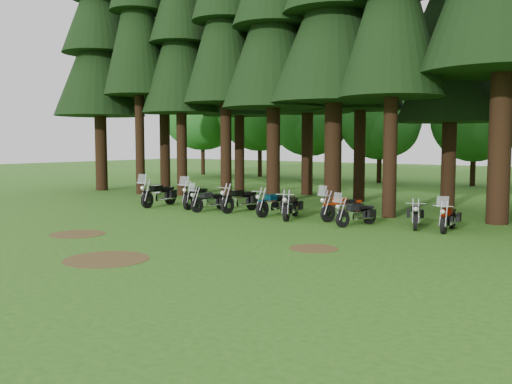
# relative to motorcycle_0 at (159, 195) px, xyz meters

# --- Properties ---
(ground) EXTENTS (120.00, 120.00, 0.00)m
(ground) POSITION_rel_motorcycle_0_xyz_m (6.80, -5.22, -0.52)
(ground) COLOR #2A6018
(ground) RESTS_ON ground
(pine_front_0) EXTENTS (5.49, 5.49, 16.17)m
(pine_front_0) POSITION_rel_motorcycle_0_xyz_m (-9.40, 4.06, 9.16)
(pine_front_0) COLOR black
(pine_front_0) RESTS_ON ground
(pine_front_2) EXTENTS (4.32, 4.32, 16.22)m
(pine_front_2) POSITION_rel_motorcycle_0_xyz_m (-2.97, 4.60, 9.19)
(pine_front_2) COLOR black
(pine_front_2) RESTS_ON ground
(pine_back_0) EXTENTS (5.00, 5.00, 17.21)m
(pine_back_0) POSITION_rel_motorcycle_0_xyz_m (-7.87, 8.03, 9.78)
(pine_back_0) COLOR black
(pine_back_0) RESTS_ON ground
(pine_back_1) EXTENTS (4.52, 4.52, 16.22)m
(pine_back_1) POSITION_rel_motorcycle_0_xyz_m (-2.45, 9.12, 9.19)
(pine_back_1) COLOR black
(pine_back_1) RESTS_ON ground
(pine_back_2) EXTENTS (4.85, 4.85, 16.30)m
(pine_back_2) POSITION_rel_motorcycle_0_xyz_m (2.43, 9.18, 9.24)
(pine_back_2) COLOR black
(pine_back_2) RESTS_ON ground
(pine_back_3) EXTENTS (4.35, 4.35, 16.20)m
(pine_back_3) POSITION_rel_motorcycle_0_xyz_m (6.44, 7.72, 9.17)
(pine_back_3) COLOR black
(pine_back_3) RESTS_ON ground
(pine_back_4) EXTENTS (4.94, 4.94, 13.78)m
(pine_back_4) POSITION_rel_motorcycle_0_xyz_m (10.84, 8.03, 7.73)
(pine_back_4) COLOR black
(pine_back_4) RESTS_ON ground
(decid_0) EXTENTS (8.00, 7.78, 10.00)m
(decid_0) POSITION_rel_motorcycle_0_xyz_m (-15.29, 20.04, 5.37)
(decid_0) COLOR black
(decid_0) RESTS_ON ground
(decid_1) EXTENTS (7.91, 7.69, 9.88)m
(decid_1) POSITION_rel_motorcycle_0_xyz_m (-9.18, 20.54, 5.31)
(decid_1) COLOR black
(decid_1) RESTS_ON ground
(decid_2) EXTENTS (6.72, 6.53, 8.40)m
(decid_2) POSITION_rel_motorcycle_0_xyz_m (-3.63, 19.56, 4.43)
(decid_2) COLOR black
(decid_2) RESTS_ON ground
(decid_3) EXTENTS (6.12, 5.95, 7.65)m
(decid_3) POSITION_rel_motorcycle_0_xyz_m (2.09, 19.91, 3.99)
(decid_3) COLOR black
(decid_3) RESTS_ON ground
(decid_4) EXTENTS (5.93, 5.76, 7.41)m
(decid_4) POSITION_rel_motorcycle_0_xyz_m (8.38, 21.10, 3.85)
(decid_4) COLOR black
(decid_4) RESTS_ON ground
(dirt_patch_0) EXTENTS (1.80, 1.80, 0.01)m
(dirt_patch_0) POSITION_rel_motorcycle_0_xyz_m (3.80, -7.22, -0.52)
(dirt_patch_0) COLOR #4C3D1E
(dirt_patch_0) RESTS_ON ground
(dirt_patch_1) EXTENTS (1.40, 1.40, 0.01)m
(dirt_patch_1) POSITION_rel_motorcycle_0_xyz_m (11.30, -4.72, -0.52)
(dirt_patch_1) COLOR #4C3D1E
(dirt_patch_1) RESTS_ON ground
(dirt_patch_2) EXTENTS (2.20, 2.20, 0.01)m
(dirt_patch_2) POSITION_rel_motorcycle_0_xyz_m (7.80, -9.22, -0.52)
(dirt_patch_2) COLOR #4C3D1E
(dirt_patch_2) RESTS_ON ground
(motorcycle_0) EXTENTS (0.66, 2.50, 1.57)m
(motorcycle_0) POSITION_rel_motorcycle_0_xyz_m (0.00, 0.00, 0.00)
(motorcycle_0) COLOR black
(motorcycle_0) RESTS_ON ground
(motorcycle_1) EXTENTS (0.95, 2.38, 1.51)m
(motorcycle_1) POSITION_rel_motorcycle_0_xyz_m (1.81, 0.60, -0.02)
(motorcycle_1) COLOR black
(motorcycle_1) RESTS_ON ground
(motorcycle_2) EXTENTS (0.55, 2.05, 1.28)m
(motorcycle_2) POSITION_rel_motorcycle_0_xyz_m (3.13, 0.03, -0.09)
(motorcycle_2) COLOR black
(motorcycle_2) RESTS_ON ground
(motorcycle_3) EXTENTS (0.36, 2.33, 0.95)m
(motorcycle_3) POSITION_rel_motorcycle_0_xyz_m (4.35, 0.66, -0.04)
(motorcycle_3) COLOR black
(motorcycle_3) RESTS_ON ground
(motorcycle_4) EXTENTS (0.36, 2.21, 0.90)m
(motorcycle_4) POSITION_rel_motorcycle_0_xyz_m (6.29, 0.48, -0.07)
(motorcycle_4) COLOR black
(motorcycle_4) RESTS_ON ground
(motorcycle_5) EXTENTS (0.91, 2.11, 0.90)m
(motorcycle_5) POSITION_rel_motorcycle_0_xyz_m (7.33, 0.11, -0.07)
(motorcycle_5) COLOR black
(motorcycle_5) RESTS_ON ground
(motorcycle_6) EXTENTS (0.95, 2.19, 1.40)m
(motorcycle_6) POSITION_rel_motorcycle_0_xyz_m (9.21, 0.87, -0.06)
(motorcycle_6) COLOR black
(motorcycle_6) RESTS_ON ground
(motorcycle_7) EXTENTS (0.81, 1.97, 1.25)m
(motorcycle_7) POSITION_rel_motorcycle_0_xyz_m (10.24, -0.04, -0.10)
(motorcycle_7) COLOR black
(motorcycle_7) RESTS_ON ground
(motorcycle_8) EXTENTS (0.86, 1.90, 0.81)m
(motorcycle_8) POSITION_rel_motorcycle_0_xyz_m (12.11, 0.83, -0.11)
(motorcycle_8) COLOR black
(motorcycle_8) RESTS_ON ground
(motorcycle_9) EXTENTS (0.50, 2.02, 1.27)m
(motorcycle_9) POSITION_rel_motorcycle_0_xyz_m (13.30, 0.73, -0.10)
(motorcycle_9) COLOR black
(motorcycle_9) RESTS_ON ground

